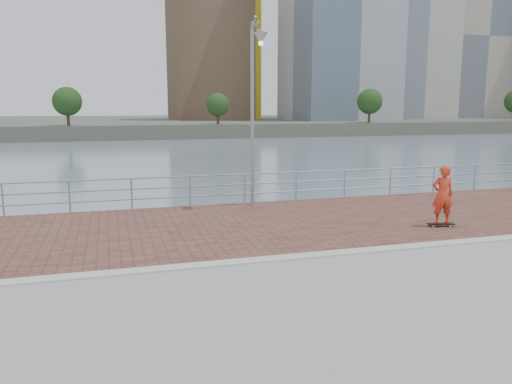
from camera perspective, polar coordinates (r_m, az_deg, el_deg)
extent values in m
plane|color=slate|center=(12.67, 2.66, -16.40)|extent=(400.00, 400.00, 0.00)
cube|color=brown|center=(15.24, -1.70, -3.81)|extent=(40.00, 6.80, 0.02)
cube|color=#B7B5AD|center=(11.91, 2.74, -7.60)|extent=(40.00, 0.40, 0.06)
cube|color=#4C5142|center=(133.36, -14.91, 7.56)|extent=(320.00, 95.00, 2.50)
cylinder|color=#8C9EA8|center=(18.32, -26.95, -0.85)|extent=(0.06, 0.06, 1.10)
cylinder|color=#8C9EA8|center=(18.05, -20.55, -0.55)|extent=(0.06, 0.06, 1.10)
cylinder|color=#8C9EA8|center=(18.01, -14.03, -0.24)|extent=(0.06, 0.06, 1.10)
cylinder|color=#8C9EA8|center=(18.20, -7.56, 0.07)|extent=(0.06, 0.06, 1.10)
cylinder|color=#8C9EA8|center=(18.62, -1.31, 0.37)|extent=(0.06, 0.06, 1.10)
cylinder|color=#8C9EA8|center=(19.25, 4.60, 0.65)|extent=(0.06, 0.06, 1.10)
cylinder|color=#8C9EA8|center=(20.07, 10.08, 0.91)|extent=(0.06, 0.06, 1.10)
cylinder|color=#8C9EA8|center=(21.06, 15.09, 1.13)|extent=(0.06, 0.06, 1.10)
cylinder|color=#8C9EA8|center=(22.19, 19.62, 1.33)|extent=(0.06, 0.06, 1.10)
cylinder|color=#8C9EA8|center=(23.45, 23.69, 1.49)|extent=(0.06, 0.06, 1.10)
cylinder|color=#8C9EA8|center=(18.30, -4.43, 1.92)|extent=(39.00, 0.05, 0.05)
cylinder|color=#8C9EA8|center=(18.35, -4.41, 0.77)|extent=(39.00, 0.05, 0.05)
cylinder|color=#8C9EA8|center=(18.41, -4.40, -0.35)|extent=(39.00, 0.05, 0.05)
cylinder|color=gray|center=(17.94, -0.43, 8.29)|extent=(0.13, 0.13, 6.25)
cylinder|color=gray|center=(17.63, 0.05, 18.46)|extent=(0.08, 1.04, 0.08)
cone|color=#B2B2AD|center=(17.11, 0.57, 18.02)|extent=(0.46, 0.46, 0.36)
cube|color=black|center=(16.01, 20.36, -3.44)|extent=(0.83, 0.39, 0.03)
cylinder|color=beige|center=(15.86, 19.60, -3.69)|extent=(0.07, 0.05, 0.06)
cylinder|color=beige|center=(16.06, 21.30, -3.63)|extent=(0.07, 0.05, 0.06)
cylinder|color=beige|center=(15.99, 19.40, -3.57)|extent=(0.07, 0.05, 0.06)
cylinder|color=beige|center=(16.19, 21.09, -3.51)|extent=(0.07, 0.05, 0.06)
imported|color=red|center=(15.84, 20.55, -0.30)|extent=(0.72, 0.56, 1.77)
cube|color=gold|center=(121.59, 0.00, 20.13)|extent=(2.00, 2.00, 50.00)
cube|color=brown|center=(123.63, -5.43, 15.25)|extent=(18.00, 18.00, 30.07)
cube|color=#ADA38E|center=(160.97, 22.48, 15.70)|extent=(24.00, 22.00, 43.56)
cylinder|color=#473323|center=(87.97, -20.69, 8.30)|extent=(0.50, 0.50, 3.65)
sphere|color=#193814|center=(87.96, -20.78, 9.66)|extent=(4.69, 4.69, 4.69)
cylinder|color=#473323|center=(89.73, -4.38, 8.76)|extent=(0.50, 0.50, 3.17)
sphere|color=#193814|center=(89.72, -4.40, 9.92)|extent=(4.08, 4.08, 4.08)
cylinder|color=#473323|center=(100.38, 12.82, 8.83)|extent=(0.50, 0.50, 3.79)
sphere|color=#193814|center=(100.38, 12.86, 10.06)|extent=(4.87, 4.87, 4.87)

